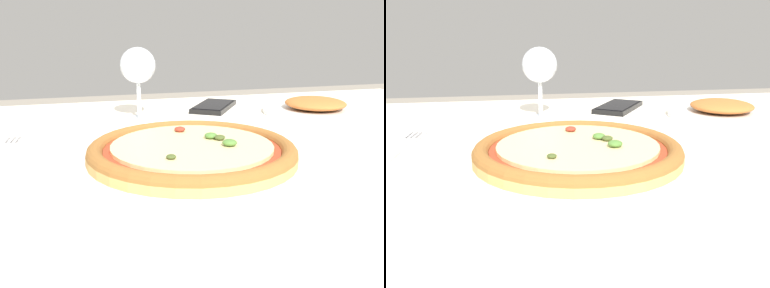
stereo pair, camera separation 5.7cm
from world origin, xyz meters
The scene contains 6 objects.
dining_table centered at (0.00, 0.00, 0.65)m, with size 1.36×0.93×0.73m.
pizza_plate centered at (-0.03, -0.06, 0.75)m, with size 0.30×0.30×0.04m.
fork centered at (-0.29, 0.07, 0.73)m, with size 0.04×0.17×0.00m.
wine_glass_far_left centered at (-0.06, 0.24, 0.83)m, with size 0.07×0.07×0.14m.
cell_phone centered at (0.12, 0.31, 0.74)m, with size 0.14×0.16×0.01m.
side_plate centered at (0.31, 0.20, 0.75)m, with size 0.22×0.22×0.03m.
Camera 2 is at (-0.12, -0.60, 0.92)m, focal length 40.00 mm.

